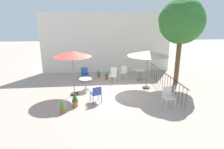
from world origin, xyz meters
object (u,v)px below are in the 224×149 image
patio_chair_1 (168,95)px  potted_plant_2 (99,74)px  patio_umbrella_0 (72,54)px  patio_chair_4 (113,74)px  potted_plant_3 (107,76)px  patio_umbrella_1 (148,54)px  potted_plant_1 (62,106)px  cafe_table_1 (140,73)px  cafe_table_0 (86,82)px  shade_tree (182,22)px  potted_plant_0 (75,99)px  patio_chair_3 (85,74)px  patio_chair_0 (124,71)px  patio_chair_2 (96,93)px

patio_chair_1 → potted_plant_2: patio_chair_1 is taller
patio_umbrella_0 → potted_plant_2: (1.45, 3.11, -1.99)m
patio_chair_4 → potted_plant_3: patio_chair_4 is taller
patio_umbrella_1 → potted_plant_1: bearing=-149.1°
cafe_table_1 → potted_plant_3: size_ratio=1.75×
cafe_table_0 → potted_plant_3: (1.39, 2.00, -0.24)m
shade_tree → potted_plant_0: (-6.29, -2.82, -3.53)m
cafe_table_0 → potted_plant_3: 2.45m
potted_plant_0 → shade_tree: bearing=24.1°
patio_umbrella_1 → potted_plant_0: patio_umbrella_1 is taller
patio_chair_3 → potted_plant_0: bearing=-94.7°
shade_tree → cafe_table_0: (-5.87, -0.62, -3.43)m
cafe_table_0 → patio_chair_0: (2.59, 2.00, 0.04)m
patio_umbrella_0 → shade_tree: bearing=11.3°
potted_plant_0 → potted_plant_3: size_ratio=1.56×
cafe_table_1 → patio_chair_3: size_ratio=0.88×
patio_umbrella_0 → potted_plant_2: patio_umbrella_0 is taller
patio_chair_2 → potted_plant_1: 1.80m
potted_plant_0 → patio_chair_1: bearing=-4.4°
patio_chair_2 → patio_chair_4: size_ratio=0.87×
shade_tree → cafe_table_0: bearing=-174.0°
patio_umbrella_0 → potted_plant_1: 2.88m
shade_tree → cafe_table_0: size_ratio=7.10×
shade_tree → patio_chair_2: shade_tree is taller
cafe_table_0 → potted_plant_2: (0.85, 2.44, -0.21)m
shade_tree → patio_chair_4: shade_tree is taller
patio_chair_0 → potted_plant_1: bearing=-126.2°
patio_chair_1 → potted_plant_0: size_ratio=1.27×
cafe_table_0 → cafe_table_1: cafe_table_1 is taller
potted_plant_0 → potted_plant_2: size_ratio=1.43×
patio_umbrella_1 → patio_chair_4: size_ratio=2.43×
patio_chair_3 → patio_chair_4: size_ratio=0.95×
patio_chair_4 → patio_chair_1: bearing=-60.1°
patio_umbrella_0 → patio_umbrella_1: bearing=8.3°
patio_umbrella_1 → potted_plant_0: bearing=-152.3°
shade_tree → patio_chair_2: 6.74m
cafe_table_0 → patio_chair_2: size_ratio=0.87×
patio_chair_4 → potted_plant_0: patio_chair_4 is taller
potted_plant_1 → potted_plant_3: size_ratio=1.34×
patio_chair_0 → patio_chair_4: (-0.81, -0.68, 0.02)m
shade_tree → potted_plant_1: (-6.79, -3.41, -3.58)m
patio_chair_2 → cafe_table_1: bearing=48.6°
patio_umbrella_1 → patio_chair_2: (-3.07, -1.77, -1.63)m
patio_chair_0 → potted_plant_2: patio_chair_0 is taller
patio_chair_1 → potted_plant_1: patio_chair_1 is taller
potted_plant_1 → potted_plant_2: size_ratio=1.22×
patio_umbrella_0 → patio_chair_2: 2.42m
patio_chair_0 → potted_plant_0: patio_chair_0 is taller
cafe_table_0 → potted_plant_2: size_ratio=1.45×
potted_plant_3 → cafe_table_0: bearing=-124.8°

